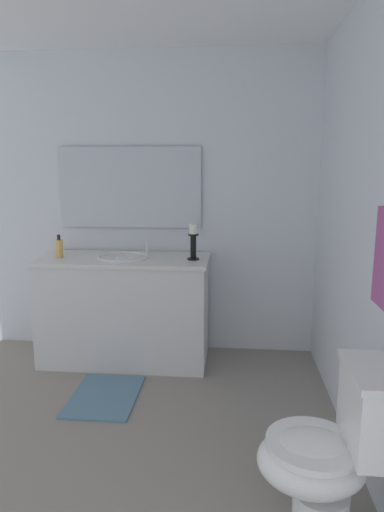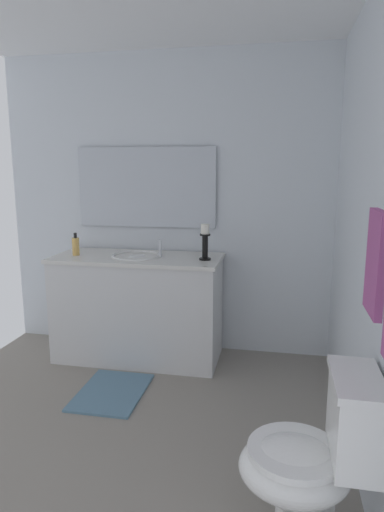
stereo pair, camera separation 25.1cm
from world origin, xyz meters
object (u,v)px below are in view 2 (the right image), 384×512
at_px(mirror, 146,187).
at_px(toilet, 312,461).
at_px(vanity_cabinet, 138,307).
at_px(soap_bottle, 76,246).
at_px(towel_near_vanity, 376,263).
at_px(sink_basin, 137,261).
at_px(candle_holder_tall, 205,241).
at_px(bath_mat, 112,392).

relative_size(mirror, toilet, 1.56).
bearing_deg(vanity_cabinet, soap_bottle, -83.94).
bearing_deg(soap_bottle, towel_near_vanity, 52.81).
bearing_deg(soap_bottle, vanity_cabinet, 96.06).
distance_m(sink_basin, towel_near_vanity, 2.16).
bearing_deg(mirror, vanity_cabinet, -0.01).
height_order(soap_bottle, toilet, soap_bottle).
xyz_separation_m(mirror, soap_bottle, (0.33, -0.49, -0.45)).
bearing_deg(mirror, sink_basin, 0.20).
bearing_deg(toilet, towel_near_vanity, 116.50).
bearing_deg(toilet, candle_holder_tall, -156.11).
bearing_deg(towel_near_vanity, toilet, -63.50).
distance_m(candle_holder_tall, bath_mat, 1.27).
bearing_deg(toilet, mirror, -146.67).
relative_size(candle_holder_tall, toilet, 0.36).
relative_size(mirror, towel_near_vanity, 2.89).
height_order(towel_near_vanity, bath_mat, towel_near_vanity).
distance_m(mirror, toilet, 2.51).
relative_size(towel_near_vanity, bath_mat, 0.67).
bearing_deg(candle_holder_tall, toilet, 23.89).
bearing_deg(toilet, vanity_cabinet, -142.41).
bearing_deg(candle_holder_tall, vanity_cabinet, -93.43).
distance_m(vanity_cabinet, candle_holder_tall, 0.79).
xyz_separation_m(vanity_cabinet, toilet, (1.64, 1.26, -0.06)).
distance_m(soap_bottle, toilet, 2.43).
relative_size(sink_basin, candle_holder_tall, 1.47).
height_order(vanity_cabinet, toilet, vanity_cabinet).
bearing_deg(soap_bottle, toilet, 47.85).
relative_size(soap_bottle, toilet, 0.24).
relative_size(vanity_cabinet, toilet, 1.79).
relative_size(vanity_cabinet, candle_holder_tall, 4.92).
height_order(candle_holder_tall, soap_bottle, candle_holder_tall).
height_order(vanity_cabinet, mirror, mirror).
distance_m(mirror, soap_bottle, 0.75).
relative_size(soap_bottle, towel_near_vanity, 0.44).
relative_size(candle_holder_tall, bath_mat, 0.45).
bearing_deg(sink_basin, toilet, 37.57).
xyz_separation_m(vanity_cabinet, candle_holder_tall, (0.03, 0.55, 0.57)).
bearing_deg(candle_holder_tall, soap_bottle, -88.94).
relative_size(vanity_cabinet, towel_near_vanity, 3.31).
bearing_deg(vanity_cabinet, sink_basin, 90.00).
xyz_separation_m(vanity_cabinet, towel_near_vanity, (1.54, 1.47, 0.75)).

